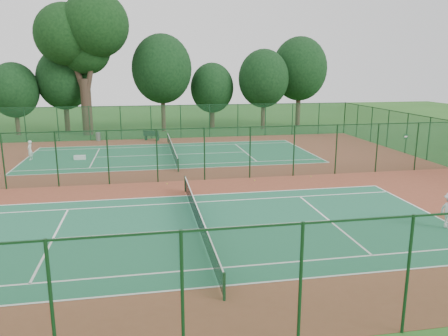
{
  "coord_description": "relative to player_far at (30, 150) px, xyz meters",
  "views": [
    {
      "loc": [
        -2.31,
        -27.85,
        7.29
      ],
      "look_at": [
        2.18,
        -3.6,
        1.6
      ],
      "focal_mm": 35.0,
      "sensor_mm": 36.0,
      "label": 1
    }
  ],
  "objects": [
    {
      "name": "ground",
      "position": [
        11.38,
        -8.87,
        -0.81
      ],
      "size": [
        120.0,
        120.0,
        0.0
      ],
      "primitive_type": "plane",
      "color": "#24571B",
      "rests_on": "ground"
    },
    {
      "name": "red_pad",
      "position": [
        11.38,
        -8.87,
        -0.8
      ],
      "size": [
        40.0,
        36.0,
        0.01
      ],
      "primitive_type": "cube",
      "color": "brown",
      "rests_on": "ground"
    },
    {
      "name": "court_near",
      "position": [
        11.38,
        -17.87,
        -0.79
      ],
      "size": [
        23.77,
        10.97,
        0.01
      ],
      "primitive_type": "cube",
      "color": "#206547",
      "rests_on": "red_pad"
    },
    {
      "name": "court_far",
      "position": [
        11.38,
        0.13,
        -0.79
      ],
      "size": [
        23.77,
        10.97,
        0.01
      ],
      "primitive_type": "cube",
      "color": "#226B47",
      "rests_on": "red_pad"
    },
    {
      "name": "fence_north",
      "position": [
        11.38,
        9.13,
        0.95
      ],
      "size": [
        40.0,
        0.09,
        3.5
      ],
      "color": "#184927",
      "rests_on": "ground"
    },
    {
      "name": "fence_south",
      "position": [
        11.38,
        -26.87,
        0.95
      ],
      "size": [
        40.0,
        0.09,
        3.5
      ],
      "color": "#164323",
      "rests_on": "ground"
    },
    {
      "name": "fence_divider",
      "position": [
        11.38,
        -8.87,
        0.95
      ],
      "size": [
        40.0,
        0.09,
        3.5
      ],
      "color": "#17452A",
      "rests_on": "ground"
    },
    {
      "name": "tennis_net_near",
      "position": [
        11.38,
        -17.87,
        -0.26
      ],
      "size": [
        0.1,
        12.9,
        0.97
      ],
      "color": "#13341B",
      "rests_on": "ground"
    },
    {
      "name": "tennis_net_far",
      "position": [
        11.38,
        0.13,
        -0.26
      ],
      "size": [
        0.1,
        12.9,
        0.97
      ],
      "color": "#13361A",
      "rests_on": "ground"
    },
    {
      "name": "player_far",
      "position": [
        0.0,
        0.0,
        0.0
      ],
      "size": [
        0.47,
        0.63,
        1.57
      ],
      "primitive_type": "imported",
      "rotation": [
        0.0,
        0.0,
        -1.75
      ],
      "color": "white",
      "rests_on": "court_far"
    },
    {
      "name": "trash_bin",
      "position": [
        4.48,
        8.73,
        -0.37
      ],
      "size": [
        0.56,
        0.56,
        0.85
      ],
      "primitive_type": "cylinder",
      "rotation": [
        0.0,
        0.0,
        0.2
      ],
      "color": "gray",
      "rests_on": "red_pad"
    },
    {
      "name": "bench",
      "position": [
        9.82,
        7.99,
        -0.27
      ],
      "size": [
        1.71,
        1.1,
        1.02
      ],
      "rotation": [
        0.0,
        0.0,
        -0.41
      ],
      "color": "#11321D",
      "rests_on": "red_pad"
    },
    {
      "name": "kit_bag",
      "position": [
        3.88,
        -0.57,
        -0.62
      ],
      "size": [
        0.93,
        0.37,
        0.34
      ],
      "primitive_type": "cube",
      "rotation": [
        0.0,
        0.0,
        0.03
      ],
      "color": "white",
      "rests_on": "red_pad"
    },
    {
      "name": "stray_ball_a",
      "position": [
        16.12,
        -9.78,
        -0.76
      ],
      "size": [
        0.07,
        0.07,
        0.07
      ],
      "primitive_type": "sphere",
      "color": "#CEE435",
      "rests_on": "red_pad"
    },
    {
      "name": "stray_ball_b",
      "position": [
        20.17,
        -9.42,
        -0.76
      ],
      "size": [
        0.07,
        0.07,
        0.07
      ],
      "primitive_type": "sphere",
      "color": "#AACA2F",
      "rests_on": "red_pad"
    },
    {
      "name": "stray_ball_c",
      "position": [
        10.4,
        -9.53,
        -0.76
      ],
      "size": [
        0.06,
        0.06,
        0.06
      ],
      "primitive_type": "sphere",
      "color": "#ECF338",
      "rests_on": "red_pad"
    },
    {
      "name": "big_tree",
      "position": [
        3.12,
        13.44,
        9.95
      ],
      "size": [
        9.89,
        7.24,
        15.18
      ],
      "color": "#36271D",
      "rests_on": "ground"
    },
    {
      "name": "evergreen_row",
      "position": [
        11.88,
        15.38,
        -0.81
      ],
      "size": [
        39.0,
        5.0,
        12.0
      ],
      "primitive_type": null,
      "color": "black",
      "rests_on": "ground"
    }
  ]
}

